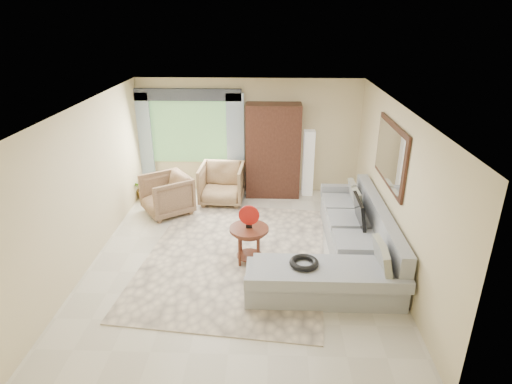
{
  "coord_description": "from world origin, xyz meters",
  "views": [
    {
      "loc": [
        0.49,
        -6.42,
        3.92
      ],
      "look_at": [
        0.25,
        0.35,
        1.05
      ],
      "focal_mm": 30.0,
      "sensor_mm": 36.0,
      "label": 1
    }
  ],
  "objects_px": {
    "armchair_left": "(167,195)",
    "sectional_sofa": "(347,248)",
    "armchair_right": "(222,184)",
    "floor_lamp": "(308,163)",
    "tv_screen": "(360,211)",
    "coffee_table": "(249,244)",
    "potted_plant": "(144,188)",
    "armoire": "(273,151)"
  },
  "relations": [
    {
      "from": "armoire",
      "to": "tv_screen",
      "type": "bearing_deg",
      "value": -57.94
    },
    {
      "from": "armoire",
      "to": "armchair_right",
      "type": "bearing_deg",
      "value": -156.77
    },
    {
      "from": "armchair_right",
      "to": "floor_lamp",
      "type": "height_order",
      "value": "floor_lamp"
    },
    {
      "from": "tv_screen",
      "to": "armoire",
      "type": "relative_size",
      "value": 0.35
    },
    {
      "from": "potted_plant",
      "to": "floor_lamp",
      "type": "height_order",
      "value": "floor_lamp"
    },
    {
      "from": "armchair_left",
      "to": "armchair_right",
      "type": "bearing_deg",
      "value": 83.8
    },
    {
      "from": "tv_screen",
      "to": "coffee_table",
      "type": "relative_size",
      "value": 1.14
    },
    {
      "from": "tv_screen",
      "to": "armoire",
      "type": "xyz_separation_m",
      "value": [
        -1.5,
        2.4,
        0.33
      ]
    },
    {
      "from": "tv_screen",
      "to": "floor_lamp",
      "type": "distance_m",
      "value": 2.55
    },
    {
      "from": "sectional_sofa",
      "to": "armchair_right",
      "type": "xyz_separation_m",
      "value": [
        -2.35,
        2.42,
        0.15
      ]
    },
    {
      "from": "sectional_sofa",
      "to": "tv_screen",
      "type": "relative_size",
      "value": 4.68
    },
    {
      "from": "potted_plant",
      "to": "armoire",
      "type": "xyz_separation_m",
      "value": [
        2.88,
        0.36,
        0.79
      ]
    },
    {
      "from": "armoire",
      "to": "coffee_table",
      "type": "bearing_deg",
      "value": -97.65
    },
    {
      "from": "potted_plant",
      "to": "tv_screen",
      "type": "bearing_deg",
      "value": -24.88
    },
    {
      "from": "potted_plant",
      "to": "floor_lamp",
      "type": "xyz_separation_m",
      "value": [
        3.68,
        0.42,
        0.49
      ]
    },
    {
      "from": "coffee_table",
      "to": "tv_screen",
      "type": "bearing_deg",
      "value": 15.89
    },
    {
      "from": "armchair_left",
      "to": "floor_lamp",
      "type": "height_order",
      "value": "floor_lamp"
    },
    {
      "from": "armchair_right",
      "to": "potted_plant",
      "type": "relative_size",
      "value": 1.81
    },
    {
      "from": "sectional_sofa",
      "to": "potted_plant",
      "type": "distance_m",
      "value": 4.83
    },
    {
      "from": "sectional_sofa",
      "to": "tv_screen",
      "type": "xyz_separation_m",
      "value": [
        0.27,
        0.5,
        0.44
      ]
    },
    {
      "from": "coffee_table",
      "to": "potted_plant",
      "type": "height_order",
      "value": "coffee_table"
    },
    {
      "from": "coffee_table",
      "to": "armchair_left",
      "type": "height_order",
      "value": "armchair_left"
    },
    {
      "from": "floor_lamp",
      "to": "potted_plant",
      "type": "bearing_deg",
      "value": -173.46
    },
    {
      "from": "armchair_right",
      "to": "floor_lamp",
      "type": "distance_m",
      "value": 2.01
    },
    {
      "from": "armchair_left",
      "to": "sectional_sofa",
      "type": "bearing_deg",
      "value": 26.7
    },
    {
      "from": "sectional_sofa",
      "to": "armchair_left",
      "type": "relative_size",
      "value": 3.79
    },
    {
      "from": "tv_screen",
      "to": "floor_lamp",
      "type": "height_order",
      "value": "floor_lamp"
    },
    {
      "from": "coffee_table",
      "to": "armchair_right",
      "type": "xyz_separation_m",
      "value": [
        -0.72,
        2.46,
        0.09
      ]
    },
    {
      "from": "tv_screen",
      "to": "coffee_table",
      "type": "distance_m",
      "value": 2.01
    },
    {
      "from": "potted_plant",
      "to": "floor_lamp",
      "type": "relative_size",
      "value": 0.35
    },
    {
      "from": "coffee_table",
      "to": "armoire",
      "type": "height_order",
      "value": "armoire"
    },
    {
      "from": "coffee_table",
      "to": "armoire",
      "type": "distance_m",
      "value": 3.04
    },
    {
      "from": "sectional_sofa",
      "to": "potted_plant",
      "type": "height_order",
      "value": "sectional_sofa"
    },
    {
      "from": "coffee_table",
      "to": "floor_lamp",
      "type": "relative_size",
      "value": 0.43
    },
    {
      "from": "potted_plant",
      "to": "armoire",
      "type": "bearing_deg",
      "value": 7.17
    },
    {
      "from": "armoire",
      "to": "floor_lamp",
      "type": "distance_m",
      "value": 0.86
    },
    {
      "from": "sectional_sofa",
      "to": "floor_lamp",
      "type": "bearing_deg",
      "value": 98.33
    },
    {
      "from": "tv_screen",
      "to": "armoire",
      "type": "distance_m",
      "value": 2.85
    },
    {
      "from": "armchair_right",
      "to": "sectional_sofa",
      "type": "bearing_deg",
      "value": -43.24
    },
    {
      "from": "armchair_right",
      "to": "armoire",
      "type": "xyz_separation_m",
      "value": [
        1.12,
        0.48,
        0.62
      ]
    },
    {
      "from": "sectional_sofa",
      "to": "armchair_left",
      "type": "distance_m",
      "value": 3.88
    },
    {
      "from": "potted_plant",
      "to": "sectional_sofa",
      "type": "bearing_deg",
      "value": -31.62
    }
  ]
}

